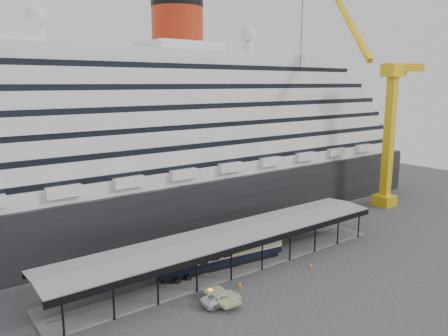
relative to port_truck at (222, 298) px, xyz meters
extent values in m
plane|color=#363638|center=(7.98, 3.65, -0.74)|extent=(200.00, 200.00, 0.00)
cube|color=black|center=(7.98, 35.65, 4.26)|extent=(130.00, 30.00, 10.00)
cylinder|color=#AD260D|center=(15.98, 35.65, 36.66)|extent=(10.00, 10.00, 9.00)
cylinder|color=black|center=(15.98, 35.65, 41.91)|extent=(10.10, 10.10, 2.50)
sphere|color=silver|center=(-10.02, 35.65, 36.96)|extent=(3.60, 3.60, 3.60)
sphere|color=silver|center=(33.98, 35.65, 36.96)|extent=(3.60, 3.60, 3.60)
cube|color=slate|center=(7.98, 8.65, -0.62)|extent=(56.00, 8.00, 0.24)
cube|color=slate|center=(7.98, 7.93, -0.46)|extent=(54.00, 0.08, 0.10)
cube|color=slate|center=(7.98, 9.37, -0.46)|extent=(54.00, 0.08, 0.10)
cube|color=black|center=(7.98, 4.15, 3.71)|extent=(56.00, 0.18, 0.90)
cube|color=black|center=(7.98, 13.15, 3.71)|extent=(56.00, 0.18, 0.90)
cube|color=slate|center=(7.98, 8.65, 4.44)|extent=(56.00, 9.00, 0.24)
cube|color=gold|center=(55.98, 13.65, 0.46)|extent=(4.00, 4.00, 2.40)
cube|color=gold|center=(55.98, 13.65, 14.66)|extent=(1.80, 1.80, 26.00)
cube|color=gold|center=(55.98, 13.65, 29.06)|extent=(5.00, 3.20, 2.80)
cube|color=gold|center=(47.10, 18.77, 38.47)|extent=(11.42, 18.78, 16.80)
cube|color=gold|center=(59.01, 11.90, 29.66)|extent=(6.00, 4.39, 1.60)
cylinder|color=black|center=(38.23, 23.89, 22.87)|extent=(0.12, 0.12, 47.21)
imported|color=silver|center=(0.00, 0.00, 0.00)|extent=(5.46, 2.82, 1.47)
cube|color=black|center=(6.44, 8.65, -0.17)|extent=(19.63, 4.50, 0.65)
cube|color=black|center=(6.44, 8.65, 0.67)|extent=(20.60, 4.97, 1.02)
cube|color=beige|center=(6.44, 8.65, 1.78)|extent=(20.60, 5.01, 1.21)
cube|color=black|center=(6.44, 8.65, 2.57)|extent=(20.60, 4.97, 0.37)
cube|color=#EB4C0D|center=(1.73, 1.53, -0.72)|extent=(0.53, 0.53, 0.03)
cone|color=#EB4C0D|center=(1.73, 1.53, -0.33)|extent=(0.45, 0.45, 0.78)
cylinder|color=white|center=(1.73, 1.53, -0.25)|extent=(0.25, 0.25, 0.15)
cube|color=#F05C0D|center=(4.60, 2.04, -0.72)|extent=(0.50, 0.50, 0.03)
cone|color=#F05C0D|center=(4.60, 2.04, -0.30)|extent=(0.42, 0.42, 0.82)
cylinder|color=white|center=(4.60, 2.04, -0.22)|extent=(0.26, 0.26, 0.16)
cube|color=red|center=(16.91, 0.47, -0.72)|extent=(0.52, 0.52, 0.03)
cone|color=red|center=(16.91, 0.47, -0.31)|extent=(0.44, 0.44, 0.80)
cylinder|color=white|center=(16.91, 0.47, -0.24)|extent=(0.25, 0.25, 0.16)
camera|label=1|loc=(-30.13, -40.31, 26.43)|focal=35.00mm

